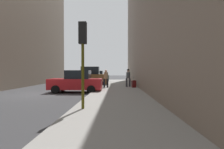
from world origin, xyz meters
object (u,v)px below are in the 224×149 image
object	(u,v)px
traffic_light	(83,46)
fire_hydrant	(104,82)
parked_dark_green_sedan	(96,77)
pedestrian_with_beanie	(128,77)
rolling_suitcase	(134,84)
pedestrian_in_tan_coat	(106,78)
parked_red_hatchback	(77,82)
parked_bronze_suv	(89,77)

from	to	relation	value
traffic_light	fire_hydrant	bearing A→B (deg)	90.21
fire_hydrant	traffic_light	bearing A→B (deg)	-89.79
parked_dark_green_sedan	pedestrian_with_beanie	distance (m)	10.54
rolling_suitcase	pedestrian_with_beanie	bearing A→B (deg)	126.55
fire_hydrant	pedestrian_in_tan_coat	size ratio (longest dim) A/B	0.41
fire_hydrant	rolling_suitcase	xyz separation A→B (m)	(3.13, -3.64, -0.01)
parked_red_hatchback	fire_hydrant	xyz separation A→B (m)	(1.80, 6.56, -0.35)
parked_red_hatchback	rolling_suitcase	xyz separation A→B (m)	(4.94, 2.91, -0.36)
parked_dark_green_sedan	rolling_suitcase	size ratio (longest dim) A/B	4.06
parked_bronze_suv	pedestrian_with_beanie	bearing A→B (deg)	-33.50
parked_dark_green_sedan	rolling_suitcase	distance (m)	11.37
parked_dark_green_sedan	fire_hydrant	world-z (taller)	parked_dark_green_sedan
parked_dark_green_sedan	parked_bronze_suv	bearing A→B (deg)	-90.00
parked_dark_green_sedan	pedestrian_with_beanie	bearing A→B (deg)	-65.09
traffic_light	parked_bronze_suv	bearing A→B (deg)	97.89
pedestrian_in_tan_coat	rolling_suitcase	distance (m)	2.78
parked_red_hatchback	pedestrian_in_tan_coat	bearing A→B (deg)	50.57
pedestrian_in_tan_coat	rolling_suitcase	world-z (taller)	pedestrian_in_tan_coat
parked_red_hatchback	parked_dark_green_sedan	world-z (taller)	same
parked_bronze_suv	fire_hydrant	size ratio (longest dim) A/B	6.62
parked_bronze_suv	traffic_light	xyz separation A→B (m)	(1.85, -13.37, 1.73)
parked_red_hatchback	pedestrian_in_tan_coat	xyz separation A→B (m)	(2.23, 2.71, 0.26)
parked_bronze_suv	pedestrian_with_beanie	distance (m)	5.32
parked_dark_green_sedan	pedestrian_with_beanie	size ratio (longest dim) A/B	2.37
fire_hydrant	pedestrian_with_beanie	size ratio (longest dim) A/B	0.40
pedestrian_with_beanie	rolling_suitcase	distance (m)	1.06
traffic_light	rolling_suitcase	size ratio (longest dim) A/B	3.46
fire_hydrant	rolling_suitcase	world-z (taller)	rolling_suitcase
fire_hydrant	traffic_light	size ratio (longest dim) A/B	0.20
parked_bronze_suv	rolling_suitcase	bearing A→B (deg)	-36.19
parked_bronze_suv	parked_dark_green_sedan	world-z (taller)	parked_bronze_suv
fire_hydrant	pedestrian_with_beanie	world-z (taller)	pedestrian_with_beanie
parked_bronze_suv	pedestrian_in_tan_coat	size ratio (longest dim) A/B	2.73
parked_red_hatchback	pedestrian_with_beanie	distance (m)	5.71
parked_bronze_suv	traffic_light	distance (m)	13.61
traffic_light	parked_dark_green_sedan	bearing A→B (deg)	95.30
parked_bronze_suv	fire_hydrant	distance (m)	1.88
traffic_light	pedestrian_with_beanie	size ratio (longest dim) A/B	2.03
traffic_light	pedestrian_with_beanie	distance (m)	10.87
parked_bronze_suv	pedestrian_in_tan_coat	world-z (taller)	parked_bronze_suv
parked_bronze_suv	parked_dark_green_sedan	xyz separation A→B (m)	(0.00, 6.62, -0.18)
parked_dark_green_sedan	pedestrian_in_tan_coat	distance (m)	10.67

